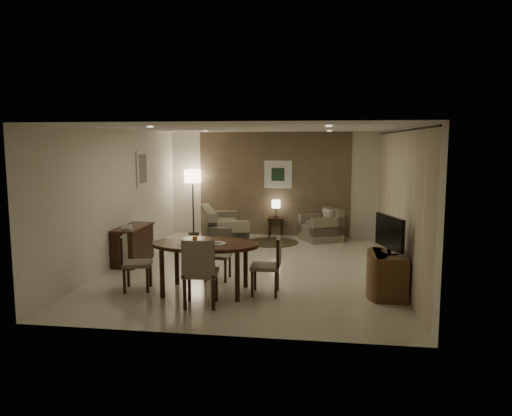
% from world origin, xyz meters
% --- Properties ---
extents(room_shell, '(5.50, 7.00, 2.70)m').
position_xyz_m(room_shell, '(0.00, 0.40, 1.35)').
color(room_shell, beige).
rests_on(room_shell, ground).
extents(taupe_accent, '(3.96, 0.03, 2.70)m').
position_xyz_m(taupe_accent, '(0.00, 3.48, 1.35)').
color(taupe_accent, '#7C634D').
rests_on(taupe_accent, wall_back).
extents(curtain_wall, '(0.08, 6.70, 2.58)m').
position_xyz_m(curtain_wall, '(2.68, 0.00, 1.32)').
color(curtain_wall, beige).
rests_on(curtain_wall, wall_right).
extents(curtain_rod, '(0.03, 6.80, 0.03)m').
position_xyz_m(curtain_rod, '(2.68, 0.00, 2.64)').
color(curtain_rod, black).
rests_on(curtain_rod, wall_right).
extents(art_back_frame, '(0.72, 0.03, 0.72)m').
position_xyz_m(art_back_frame, '(0.10, 3.46, 1.60)').
color(art_back_frame, silver).
rests_on(art_back_frame, wall_back).
extents(art_back_canvas, '(0.34, 0.01, 0.34)m').
position_xyz_m(art_back_canvas, '(0.10, 3.44, 1.60)').
color(art_back_canvas, '#1D3423').
rests_on(art_back_canvas, wall_back).
extents(art_left_frame, '(0.03, 0.60, 0.80)m').
position_xyz_m(art_left_frame, '(-2.72, 1.20, 1.85)').
color(art_left_frame, silver).
rests_on(art_left_frame, wall_left).
extents(art_left_canvas, '(0.01, 0.46, 0.64)m').
position_xyz_m(art_left_canvas, '(-2.71, 1.20, 1.85)').
color(art_left_canvas, gray).
rests_on(art_left_canvas, wall_left).
extents(downlight_nl, '(0.10, 0.10, 0.01)m').
position_xyz_m(downlight_nl, '(-1.40, -1.80, 2.69)').
color(downlight_nl, white).
rests_on(downlight_nl, ceiling).
extents(downlight_nr, '(0.10, 0.10, 0.01)m').
position_xyz_m(downlight_nr, '(1.40, -1.80, 2.69)').
color(downlight_nr, white).
rests_on(downlight_nr, ceiling).
extents(downlight_fl, '(0.10, 0.10, 0.01)m').
position_xyz_m(downlight_fl, '(-1.40, 1.80, 2.69)').
color(downlight_fl, white).
rests_on(downlight_fl, ceiling).
extents(downlight_fr, '(0.10, 0.10, 0.01)m').
position_xyz_m(downlight_fr, '(1.40, 1.80, 2.69)').
color(downlight_fr, white).
rests_on(downlight_fr, ceiling).
extents(console_desk, '(0.48, 1.20, 0.75)m').
position_xyz_m(console_desk, '(-2.49, 0.00, 0.38)').
color(console_desk, '#442116').
rests_on(console_desk, floor).
extents(telephone, '(0.20, 0.14, 0.09)m').
position_xyz_m(telephone, '(-2.49, -0.30, 0.80)').
color(telephone, white).
rests_on(telephone, console_desk).
extents(tv_cabinet, '(0.48, 0.90, 0.70)m').
position_xyz_m(tv_cabinet, '(2.40, -1.50, 0.35)').
color(tv_cabinet, brown).
rests_on(tv_cabinet, floor).
extents(flat_tv, '(0.36, 0.85, 0.60)m').
position_xyz_m(flat_tv, '(2.38, -1.50, 1.02)').
color(flat_tv, black).
rests_on(flat_tv, tv_cabinet).
extents(dining_table, '(1.75, 1.10, 0.82)m').
position_xyz_m(dining_table, '(-0.55, -1.74, 0.41)').
color(dining_table, '#442116').
rests_on(dining_table, floor).
extents(chair_near, '(0.56, 0.56, 1.04)m').
position_xyz_m(chair_near, '(-0.45, -2.40, 0.52)').
color(chair_near, gray).
rests_on(chair_near, floor).
extents(chair_far, '(0.45, 0.45, 0.90)m').
position_xyz_m(chair_far, '(-0.52, -0.96, 0.45)').
color(chair_far, gray).
rests_on(chair_far, floor).
extents(chair_left, '(0.53, 0.53, 0.92)m').
position_xyz_m(chair_left, '(-1.70, -1.77, 0.46)').
color(chair_left, gray).
rests_on(chair_left, floor).
extents(chair_right, '(0.47, 0.47, 0.94)m').
position_xyz_m(chair_right, '(0.43, -1.68, 0.47)').
color(chair_right, gray).
rests_on(chair_right, floor).
extents(plate_a, '(0.26, 0.26, 0.02)m').
position_xyz_m(plate_a, '(-0.73, -1.69, 0.83)').
color(plate_a, white).
rests_on(plate_a, dining_table).
extents(plate_b, '(0.26, 0.26, 0.02)m').
position_xyz_m(plate_b, '(-0.33, -1.79, 0.83)').
color(plate_b, white).
rests_on(plate_b, dining_table).
extents(fruit_apple, '(0.09, 0.09, 0.09)m').
position_xyz_m(fruit_apple, '(-0.73, -1.69, 0.88)').
color(fruit_apple, '#BF5B15').
rests_on(fruit_apple, plate_a).
extents(napkin, '(0.12, 0.08, 0.03)m').
position_xyz_m(napkin, '(-0.33, -1.79, 0.85)').
color(napkin, white).
rests_on(napkin, plate_b).
extents(round_rug, '(1.26, 1.26, 0.01)m').
position_xyz_m(round_rug, '(0.07, 2.45, 0.01)').
color(round_rug, '#3A3020').
rests_on(round_rug, floor).
extents(sofa, '(2.07, 1.50, 0.88)m').
position_xyz_m(sofa, '(-1.07, 2.10, 0.44)').
color(sofa, gray).
rests_on(sofa, floor).
extents(armchair, '(1.16, 1.18, 0.79)m').
position_xyz_m(armchair, '(1.24, 2.90, 0.40)').
color(armchair, gray).
rests_on(armchair, floor).
extents(side_table, '(0.39, 0.39, 0.50)m').
position_xyz_m(side_table, '(0.07, 3.25, 0.25)').
color(side_table, '#331B11').
rests_on(side_table, floor).
extents(table_lamp, '(0.22, 0.22, 0.50)m').
position_xyz_m(table_lamp, '(0.07, 3.25, 0.75)').
color(table_lamp, '#FFEAC1').
rests_on(table_lamp, side_table).
extents(floor_lamp, '(0.43, 0.43, 1.71)m').
position_xyz_m(floor_lamp, '(-2.13, 3.23, 0.86)').
color(floor_lamp, '#FFE5B7').
rests_on(floor_lamp, floor).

